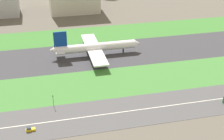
% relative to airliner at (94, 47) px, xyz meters
% --- Properties ---
extents(ground_plane, '(800.00, 800.00, 0.00)m').
position_rel_airliner_xyz_m(ground_plane, '(6.20, -0.00, -6.23)').
color(ground_plane, '#5B564C').
extents(runway, '(280.00, 46.00, 0.10)m').
position_rel_airliner_xyz_m(runway, '(6.20, -0.00, -6.18)').
color(runway, '#38383D').
rests_on(runway, ground_plane).
extents(grass_median_north, '(280.00, 36.00, 0.10)m').
position_rel_airliner_xyz_m(grass_median_north, '(6.20, 41.00, -6.18)').
color(grass_median_north, '#3D7A33').
rests_on(grass_median_north, ground_plane).
extents(grass_median_south, '(280.00, 36.00, 0.10)m').
position_rel_airliner_xyz_m(grass_median_south, '(6.20, -41.00, -6.18)').
color(grass_median_south, '#427F38').
rests_on(grass_median_south, ground_plane).
extents(highway, '(280.00, 28.00, 0.10)m').
position_rel_airliner_xyz_m(highway, '(6.20, -73.00, -6.18)').
color(highway, '#4C4C4F').
rests_on(highway, ground_plane).
extents(highway_centerline, '(266.00, 0.50, 0.01)m').
position_rel_airliner_xyz_m(highway_centerline, '(6.20, -73.00, -6.13)').
color(highway_centerline, silver).
rests_on(highway_centerline, highway).
extents(airliner, '(65.00, 56.00, 19.70)m').
position_rel_airliner_xyz_m(airliner, '(0.00, 0.00, 0.00)').
color(airliner, white).
rests_on(airliner, runway).
extents(car_2, '(4.40, 1.80, 2.00)m').
position_rel_airliner_xyz_m(car_2, '(-45.43, -78.00, -5.31)').
color(car_2, yellow).
rests_on(car_2, highway).
extents(traffic_light, '(0.36, 0.50, 7.20)m').
position_rel_airliner_xyz_m(traffic_light, '(-33.03, -60.01, -1.94)').
color(traffic_light, '#4C4C51').
rests_on(traffic_light, highway).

